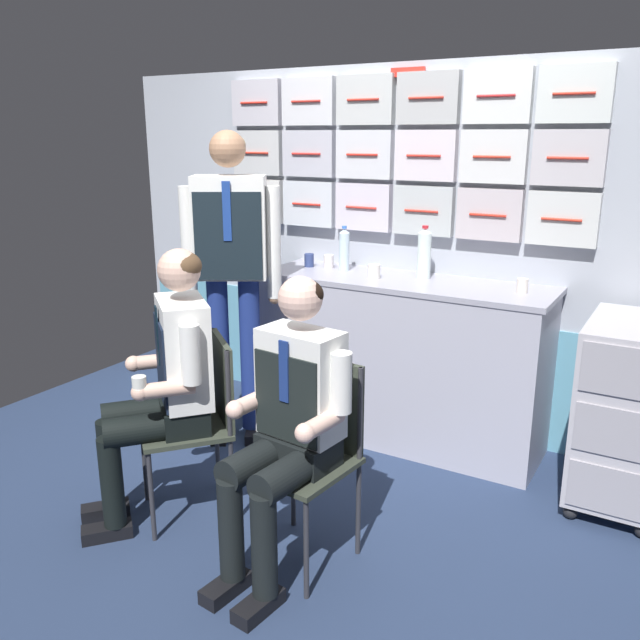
% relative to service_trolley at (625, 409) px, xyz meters
% --- Properties ---
extents(ground, '(4.80, 4.80, 0.04)m').
position_rel_service_trolley_xyz_m(ground, '(-1.28, -0.95, -0.51)').
color(ground, '#23314D').
extents(galley_bulkhead, '(4.20, 0.14, 2.15)m').
position_rel_service_trolley_xyz_m(galley_bulkhead, '(-1.30, 0.41, 0.64)').
color(galley_bulkhead, '#A6ACB9').
rests_on(galley_bulkhead, ground).
extents(galley_counter, '(1.68, 0.53, 0.96)m').
position_rel_service_trolley_xyz_m(galley_counter, '(-1.22, 0.14, -0.01)').
color(galley_counter, '#A8A7B7').
rests_on(galley_counter, ground).
extents(service_trolley, '(0.40, 0.65, 0.92)m').
position_rel_service_trolley_xyz_m(service_trolley, '(0.00, 0.00, 0.00)').
color(service_trolley, black).
rests_on(service_trolley, ground).
extents(folding_chair_left, '(0.56, 0.56, 0.85)m').
position_rel_service_trolley_xyz_m(folding_chair_left, '(-1.69, -1.07, 0.04)').
color(folding_chair_left, '#2D2D33').
rests_on(folding_chair_left, ground).
extents(crew_member_left, '(0.64, 0.67, 1.28)m').
position_rel_service_trolley_xyz_m(crew_member_left, '(-1.79, -1.19, 0.22)').
color(crew_member_left, black).
rests_on(crew_member_left, ground).
extents(folding_chair_right, '(0.44, 0.45, 0.85)m').
position_rel_service_trolley_xyz_m(folding_chair_right, '(-1.09, -1.08, 0.04)').
color(folding_chair_right, '#2D2D33').
rests_on(folding_chair_right, ground).
extents(crew_member_right, '(0.47, 0.61, 1.23)m').
position_rel_service_trolley_xyz_m(crew_member_right, '(-1.11, -1.25, 0.18)').
color(crew_member_right, black).
rests_on(crew_member_right, ground).
extents(crew_member_standing, '(0.49, 0.40, 1.78)m').
position_rel_service_trolley_xyz_m(crew_member_standing, '(-2.06, -0.35, 0.59)').
color(crew_member_standing, black).
rests_on(crew_member_standing, ground).
extents(water_bottle_blue_cap, '(0.06, 0.06, 0.27)m').
position_rel_service_trolley_xyz_m(water_bottle_blue_cap, '(-1.63, 0.19, 0.60)').
color(water_bottle_blue_cap, silver).
rests_on(water_bottle_blue_cap, galley_counter).
extents(sparkling_bottle_green, '(0.08, 0.08, 0.30)m').
position_rel_service_trolley_xyz_m(sparkling_bottle_green, '(-1.14, 0.23, 0.61)').
color(sparkling_bottle_green, silver).
rests_on(sparkling_bottle_green, galley_counter).
extents(coffee_cup_spare, '(0.06, 0.06, 0.07)m').
position_rel_service_trolley_xyz_m(coffee_cup_spare, '(-0.56, 0.15, 0.51)').
color(coffee_cup_spare, silver).
rests_on(coffee_cup_spare, galley_counter).
extents(paper_cup_blue, '(0.07, 0.07, 0.08)m').
position_rel_service_trolley_xyz_m(paper_cup_blue, '(-1.38, 0.08, 0.51)').
color(paper_cup_blue, silver).
rests_on(paper_cup_blue, galley_counter).
extents(paper_cup_tan, '(0.06, 0.06, 0.08)m').
position_rel_service_trolley_xyz_m(paper_cup_tan, '(-1.88, 0.19, 0.51)').
color(paper_cup_tan, navy).
rests_on(paper_cup_tan, galley_counter).
extents(espresso_cup_small, '(0.06, 0.06, 0.08)m').
position_rel_service_trolley_xyz_m(espresso_cup_small, '(-1.75, 0.21, 0.52)').
color(espresso_cup_small, silver).
rests_on(espresso_cup_small, galley_counter).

